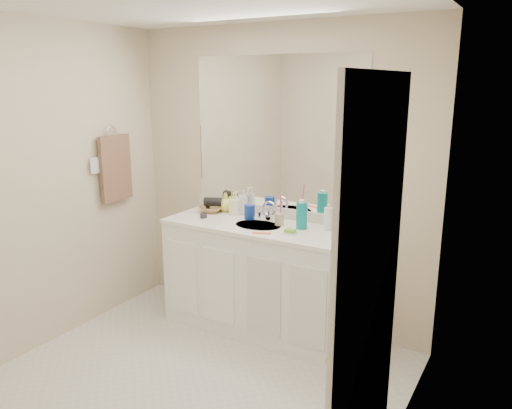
% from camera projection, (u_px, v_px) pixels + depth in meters
% --- Properties ---
extents(floor, '(2.60, 2.60, 0.00)m').
position_uv_depth(floor, '(180.00, 393.00, 3.22)').
color(floor, silver).
rests_on(floor, ground).
extents(wall_back, '(2.60, 0.02, 2.40)m').
position_uv_depth(wall_back, '(276.00, 178.00, 4.02)').
color(wall_back, beige).
rests_on(wall_back, floor).
extents(wall_left, '(0.02, 2.60, 2.40)m').
position_uv_depth(wall_left, '(31.00, 190.00, 3.57)').
color(wall_left, beige).
rests_on(wall_left, floor).
extents(wall_right, '(0.02, 2.60, 2.40)m').
position_uv_depth(wall_right, '(393.00, 251.00, 2.29)').
color(wall_right, beige).
rests_on(wall_right, floor).
extents(vanity_cabinet, '(1.50, 0.55, 0.85)m').
position_uv_depth(vanity_cabinet, '(259.00, 279.00, 3.97)').
color(vanity_cabinet, white).
rests_on(vanity_cabinet, floor).
extents(countertop, '(1.52, 0.57, 0.03)m').
position_uv_depth(countertop, '(259.00, 226.00, 3.87)').
color(countertop, white).
rests_on(countertop, vanity_cabinet).
extents(backsplash, '(1.52, 0.03, 0.08)m').
position_uv_depth(backsplash, '(275.00, 212.00, 4.07)').
color(backsplash, silver).
rests_on(backsplash, countertop).
extents(sink_basin, '(0.37, 0.37, 0.02)m').
position_uv_depth(sink_basin, '(258.00, 227.00, 3.85)').
color(sink_basin, beige).
rests_on(sink_basin, countertop).
extents(faucet, '(0.02, 0.02, 0.11)m').
position_uv_depth(faucet, '(269.00, 213.00, 3.99)').
color(faucet, silver).
rests_on(faucet, countertop).
extents(mirror, '(1.48, 0.01, 1.20)m').
position_uv_depth(mirror, '(276.00, 133.00, 3.93)').
color(mirror, white).
rests_on(mirror, wall_back).
extents(blue_mug, '(0.09, 0.09, 0.12)m').
position_uv_depth(blue_mug, '(250.00, 212.00, 4.00)').
color(blue_mug, '#1739A3').
rests_on(blue_mug, countertop).
extents(tan_cup, '(0.09, 0.09, 0.09)m').
position_uv_depth(tan_cup, '(279.00, 219.00, 3.84)').
color(tan_cup, '#C9BE8E').
rests_on(tan_cup, countertop).
extents(toothbrush, '(0.02, 0.04, 0.19)m').
position_uv_depth(toothbrush, '(281.00, 206.00, 3.81)').
color(toothbrush, '#DE3A94').
rests_on(toothbrush, tan_cup).
extents(mouthwash_bottle, '(0.10, 0.10, 0.20)m').
position_uv_depth(mouthwash_bottle, '(302.00, 216.00, 3.74)').
color(mouthwash_bottle, '#0B898B').
rests_on(mouthwash_bottle, countertop).
extents(clear_pump_bottle, '(0.08, 0.08, 0.17)m').
position_uv_depth(clear_pump_bottle, '(328.00, 219.00, 3.70)').
color(clear_pump_bottle, white).
rests_on(clear_pump_bottle, countertop).
extents(soap_dish, '(0.10, 0.08, 0.01)m').
position_uv_depth(soap_dish, '(290.00, 233.00, 3.62)').
color(soap_dish, white).
rests_on(soap_dish, countertop).
extents(green_soap, '(0.08, 0.05, 0.03)m').
position_uv_depth(green_soap, '(290.00, 231.00, 3.61)').
color(green_soap, '#77BB2D').
rests_on(green_soap, soap_dish).
extents(orange_comb, '(0.13, 0.07, 0.01)m').
position_uv_depth(orange_comb, '(262.00, 233.00, 3.64)').
color(orange_comb, '#F55919').
rests_on(orange_comb, countertop).
extents(dark_jar, '(0.06, 0.06, 0.04)m').
position_uv_depth(dark_jar, '(204.00, 215.00, 4.05)').
color(dark_jar, '#28272D').
rests_on(dark_jar, countertop).
extents(soap_bottle_white, '(0.08, 0.08, 0.20)m').
position_uv_depth(soap_bottle_white, '(244.00, 202.00, 4.15)').
color(soap_bottle_white, silver).
rests_on(soap_bottle_white, countertop).
extents(soap_bottle_cream, '(0.09, 0.09, 0.19)m').
position_uv_depth(soap_bottle_cream, '(236.00, 203.00, 4.14)').
color(soap_bottle_cream, '#FCEFCD').
rests_on(soap_bottle_cream, countertop).
extents(soap_bottle_yellow, '(0.14, 0.14, 0.16)m').
position_uv_depth(soap_bottle_yellow, '(226.00, 202.00, 4.24)').
color(soap_bottle_yellow, '#F8F460').
rests_on(soap_bottle_yellow, countertop).
extents(wicker_basket, '(0.27, 0.27, 0.05)m').
position_uv_depth(wicker_basket, '(211.00, 209.00, 4.23)').
color(wicker_basket, '#AA7C44').
rests_on(wicker_basket, countertop).
extents(hair_dryer, '(0.17, 0.13, 0.08)m').
position_uv_depth(hair_dryer, '(213.00, 202.00, 4.21)').
color(hair_dryer, black).
rests_on(hair_dryer, wicker_basket).
extents(towel_ring, '(0.01, 0.11, 0.11)m').
position_uv_depth(towel_ring, '(111.00, 132.00, 4.12)').
color(towel_ring, silver).
rests_on(towel_ring, wall_left).
extents(hand_towel, '(0.04, 0.32, 0.55)m').
position_uv_depth(hand_towel, '(116.00, 168.00, 4.18)').
color(hand_towel, brown).
rests_on(hand_towel, towel_ring).
extents(switch_plate, '(0.01, 0.08, 0.13)m').
position_uv_depth(switch_plate, '(95.00, 166.00, 4.01)').
color(switch_plate, silver).
rests_on(switch_plate, wall_left).
extents(door, '(0.02, 0.82, 2.00)m').
position_uv_depth(door, '(367.00, 316.00, 2.09)').
color(door, silver).
rests_on(door, floor).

